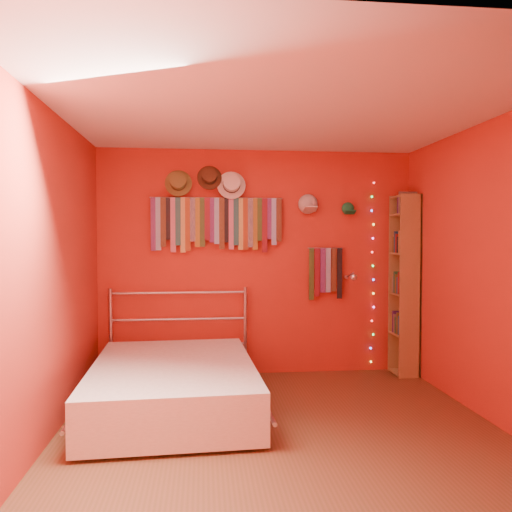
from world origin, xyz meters
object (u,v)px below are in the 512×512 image
object	(u,v)px
tie_rack	(216,221)
bookshelf	(408,284)
bed	(173,384)
reading_lamp	(352,277)

from	to	relation	value
tie_rack	bookshelf	distance (m)	2.23
bed	tie_rack	bearing A→B (deg)	66.61
reading_lamp	bookshelf	world-z (taller)	bookshelf
bookshelf	bed	distance (m)	2.80
reading_lamp	bed	size ratio (longest dim) A/B	0.16
tie_rack	bookshelf	world-z (taller)	bookshelf
reading_lamp	bookshelf	bearing A→B (deg)	2.83
bed	bookshelf	bearing A→B (deg)	17.42
reading_lamp	tie_rack	bearing A→B (deg)	172.81
tie_rack	reading_lamp	bearing A→B (deg)	-7.19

